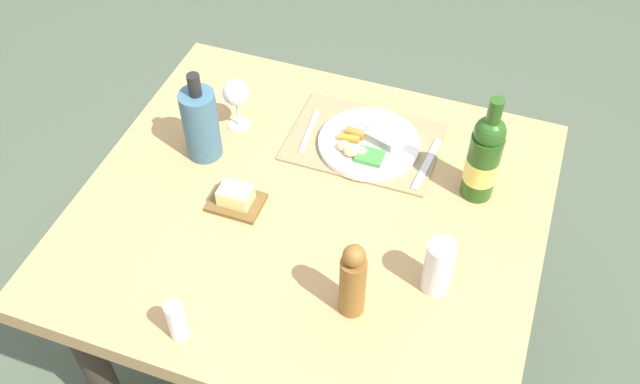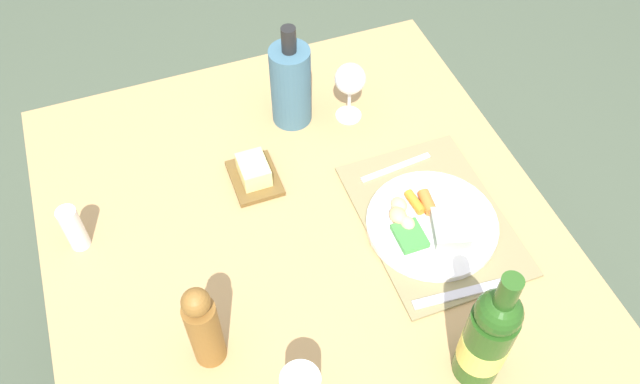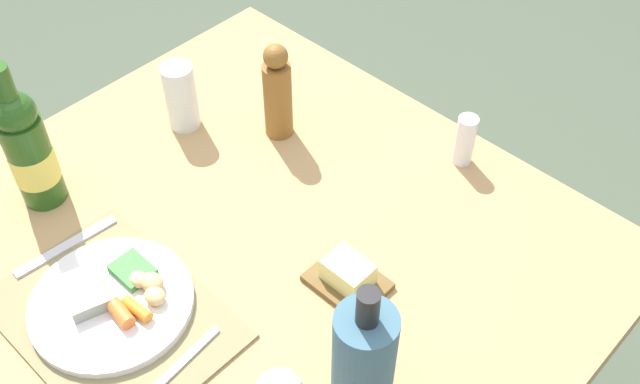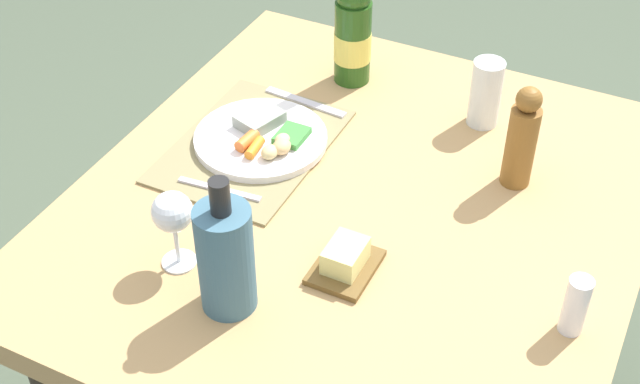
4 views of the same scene
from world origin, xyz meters
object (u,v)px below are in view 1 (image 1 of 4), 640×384
(knife, at_px, (309,131))
(wine_bottle, at_px, (484,158))
(dinner_plate, at_px, (369,143))
(fork, at_px, (427,164))
(water_tumbler, at_px, (438,269))
(cooler_bottle, at_px, (201,123))
(pepper_mill, at_px, (353,281))
(butter_dish, at_px, (236,198))
(salt_shaker, at_px, (177,321))
(wine_glass, at_px, (236,94))
(dining_table, at_px, (310,232))

(knife, relative_size, wine_bottle, 0.56)
(dinner_plate, bearing_deg, fork, 174.90)
(water_tumbler, bearing_deg, cooler_bottle, -17.46)
(dinner_plate, distance_m, fork, 0.16)
(fork, relative_size, wine_bottle, 0.64)
(fork, xyz_separation_m, cooler_bottle, (0.57, 0.15, 0.10))
(cooler_bottle, bearing_deg, pepper_mill, 147.31)
(water_tumbler, xyz_separation_m, butter_dish, (0.52, -0.07, -0.04))
(butter_dish, relative_size, salt_shaker, 1.18)
(wine_glass, bearing_deg, butter_dish, 112.73)
(butter_dish, relative_size, wine_glass, 0.85)
(wine_glass, height_order, salt_shaker, wine_glass)
(fork, height_order, wine_glass, wine_glass)
(wine_glass, bearing_deg, wine_bottle, 177.86)
(dining_table, distance_m, cooler_bottle, 0.40)
(water_tumbler, height_order, cooler_bottle, cooler_bottle)
(dinner_plate, xyz_separation_m, water_tumbler, (-0.27, 0.38, 0.05))
(knife, distance_m, wine_glass, 0.22)
(dinner_plate, relative_size, cooler_bottle, 1.04)
(dinner_plate, bearing_deg, water_tumbler, 125.91)
(fork, relative_size, knife, 1.14)
(wine_glass, xyz_separation_m, cooler_bottle, (0.04, 0.13, -0.01))
(fork, xyz_separation_m, wine_bottle, (-0.14, 0.05, 0.12))
(butter_dish, relative_size, cooler_bottle, 0.50)
(butter_dish, relative_size, pepper_mill, 0.61)
(fork, distance_m, wine_glass, 0.54)
(dinner_plate, distance_m, butter_dish, 0.39)
(wine_glass, distance_m, cooler_bottle, 0.13)
(knife, relative_size, butter_dish, 1.32)
(water_tumbler, bearing_deg, dining_table, -19.88)
(dinner_plate, relative_size, wine_glass, 1.77)
(dinner_plate, xyz_separation_m, wine_bottle, (-0.30, 0.06, 0.11))
(knife, distance_m, pepper_mill, 0.58)
(butter_dish, distance_m, cooler_bottle, 0.22)
(dining_table, xyz_separation_m, wine_glass, (0.29, -0.21, 0.21))
(dining_table, relative_size, butter_dish, 8.77)
(dinner_plate, xyz_separation_m, butter_dish, (0.25, 0.30, 0.00))
(water_tumbler, distance_m, wine_glass, 0.72)
(dining_table, height_order, salt_shaker, salt_shaker)
(dinner_plate, relative_size, butter_dish, 2.09)
(knife, distance_m, butter_dish, 0.31)
(knife, height_order, butter_dish, butter_dish)
(pepper_mill, bearing_deg, dinner_plate, -77.22)
(dining_table, bearing_deg, cooler_bottle, -14.84)
(wine_bottle, distance_m, pepper_mill, 0.47)
(dinner_plate, bearing_deg, wine_glass, 5.63)
(dining_table, height_order, wine_glass, wine_glass)
(water_tumbler, bearing_deg, wine_glass, -28.18)
(pepper_mill, bearing_deg, dining_table, -52.56)
(cooler_bottle, bearing_deg, dinner_plate, -158.05)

